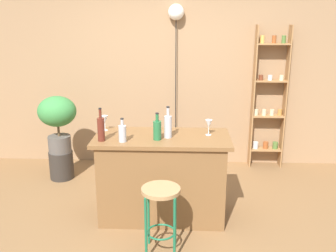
# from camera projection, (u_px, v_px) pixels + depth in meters

# --- Properties ---
(ground) EXTENTS (12.00, 12.00, 0.00)m
(ground) POSITION_uv_depth(u_px,v_px,m) (161.00, 230.00, 3.83)
(ground) COLOR brown
(back_wall) EXTENTS (6.40, 0.10, 2.80)m
(back_wall) POSITION_uv_depth(u_px,v_px,m) (169.00, 67.00, 5.31)
(back_wall) COLOR #997551
(back_wall) RESTS_ON ground
(kitchen_counter) EXTENTS (1.40, 0.66, 0.91)m
(kitchen_counter) POSITION_uv_depth(u_px,v_px,m) (162.00, 177.00, 3.99)
(kitchen_counter) COLOR brown
(kitchen_counter) RESTS_ON ground
(bar_stool) EXTENTS (0.35, 0.35, 0.64)m
(bar_stool) POSITION_uv_depth(u_px,v_px,m) (161.00, 205.00, 3.34)
(bar_stool) COLOR #196642
(bar_stool) RESTS_ON ground
(spice_shelf) EXTENTS (0.46, 0.17, 1.98)m
(spice_shelf) POSITION_uv_depth(u_px,v_px,m) (269.00, 100.00, 5.22)
(spice_shelf) COLOR #9E7042
(spice_shelf) RESTS_ON ground
(plant_stool) EXTENTS (0.31, 0.31, 0.37)m
(plant_stool) POSITION_uv_depth(u_px,v_px,m) (62.00, 165.00, 5.02)
(plant_stool) COLOR #2D2823
(plant_stool) RESTS_ON ground
(potted_plant) EXTENTS (0.49, 0.44, 0.75)m
(potted_plant) POSITION_uv_depth(u_px,v_px,m) (57.00, 117.00, 4.83)
(potted_plant) COLOR #514C47
(potted_plant) RESTS_ON plant_stool
(bottle_wine_red) EXTENTS (0.08, 0.08, 0.32)m
(bottle_wine_red) POSITION_uv_depth(u_px,v_px,m) (168.00, 126.00, 3.79)
(bottle_wine_red) COLOR #B2B2B7
(bottle_wine_red) RESTS_ON kitchen_counter
(bottle_vinegar) EXTENTS (0.07, 0.07, 0.33)m
(bottle_vinegar) POSITION_uv_depth(u_px,v_px,m) (101.00, 129.00, 3.69)
(bottle_vinegar) COLOR #5B2319
(bottle_vinegar) RESTS_ON kitchen_counter
(bottle_spirits_clear) EXTENTS (0.08, 0.08, 0.28)m
(bottle_spirits_clear) POSITION_uv_depth(u_px,v_px,m) (157.00, 130.00, 3.73)
(bottle_spirits_clear) COLOR #236638
(bottle_spirits_clear) RESTS_ON kitchen_counter
(bottle_soda_blue) EXTENTS (0.08, 0.08, 0.24)m
(bottle_soda_blue) POSITION_uv_depth(u_px,v_px,m) (122.00, 133.00, 3.68)
(bottle_soda_blue) COLOR #B2B2B7
(bottle_soda_blue) RESTS_ON kitchen_counter
(wine_glass_left) EXTENTS (0.07, 0.07, 0.16)m
(wine_glass_left) POSITION_uv_depth(u_px,v_px,m) (209.00, 124.00, 3.87)
(wine_glass_left) COLOR silver
(wine_glass_left) RESTS_ON kitchen_counter
(wine_glass_center) EXTENTS (0.07, 0.07, 0.16)m
(wine_glass_center) POSITION_uv_depth(u_px,v_px,m) (105.00, 120.00, 4.03)
(wine_glass_center) COLOR silver
(wine_glass_center) RESTS_ON kitchen_counter
(pendant_globe_light) EXTENTS (0.21, 0.21, 2.25)m
(pendant_globe_light) POSITION_uv_depth(u_px,v_px,m) (176.00, 15.00, 5.00)
(pendant_globe_light) COLOR black
(pendant_globe_light) RESTS_ON ground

